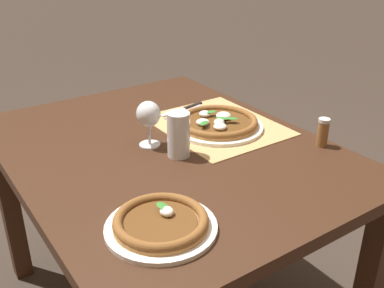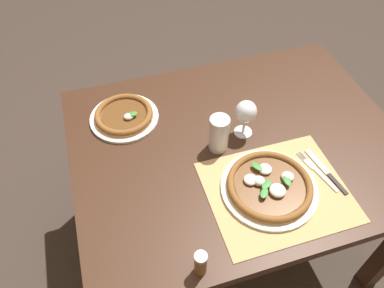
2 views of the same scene
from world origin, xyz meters
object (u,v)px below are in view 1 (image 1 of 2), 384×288
object	(u,v)px
wine_glass	(148,116)
pepper_shaker	(323,132)
pint_glass	(179,135)
fork	(184,112)
knife	(182,109)
pizza_far	(161,223)
pizza_near	(218,123)

from	to	relation	value
wine_glass	pepper_shaker	xyz separation A→B (m)	(-0.33, -0.47, -0.06)
pint_glass	fork	xyz separation A→B (m)	(0.29, -0.21, -0.06)
knife	fork	bearing A→B (deg)	160.47
pizza_far	pepper_shaker	bearing A→B (deg)	-81.84
pizza_near	fork	distance (m)	0.19
pizza_near	wine_glass	xyz separation A→B (m)	(0.02, 0.27, 0.08)
pint_glass	wine_glass	bearing A→B (deg)	20.21
pizza_near	wine_glass	world-z (taller)	wine_glass
fork	pepper_shaker	world-z (taller)	pepper_shaker
fork	pizza_far	bearing A→B (deg)	142.44
pizza_near	pepper_shaker	distance (m)	0.37
knife	pepper_shaker	size ratio (longest dim) A/B	2.22
pizza_near	pizza_far	size ratio (longest dim) A/B	1.20
pizza_far	fork	xyz separation A→B (m)	(0.60, -0.46, -0.01)
pint_glass	fork	size ratio (longest dim) A/B	0.73
pizza_far	pint_glass	world-z (taller)	pint_glass
pint_glass	knife	xyz separation A→B (m)	(0.32, -0.22, -0.06)
pizza_near	fork	world-z (taller)	pizza_near
wine_glass	knife	world-z (taller)	wine_glass
pepper_shaker	wine_glass	bearing A→B (deg)	55.29
pizza_near	pepper_shaker	size ratio (longest dim) A/B	3.37
pizza_near	wine_glass	distance (m)	0.28
wine_glass	fork	world-z (taller)	wine_glass
pizza_far	wine_glass	xyz separation A→B (m)	(0.42, -0.21, 0.09)
pizza_near	pizza_far	world-z (taller)	pizza_near
fork	pint_glass	bearing A→B (deg)	144.47
knife	pizza_far	bearing A→B (deg)	143.16
pizza_near	pint_glass	xyz separation A→B (m)	(-0.10, 0.23, 0.05)
pint_glass	knife	size ratio (longest dim) A/B	0.67
knife	pepper_shaker	distance (m)	0.57
pizza_far	fork	size ratio (longest dim) A/B	1.37
pizza_far	wine_glass	bearing A→B (deg)	-26.21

